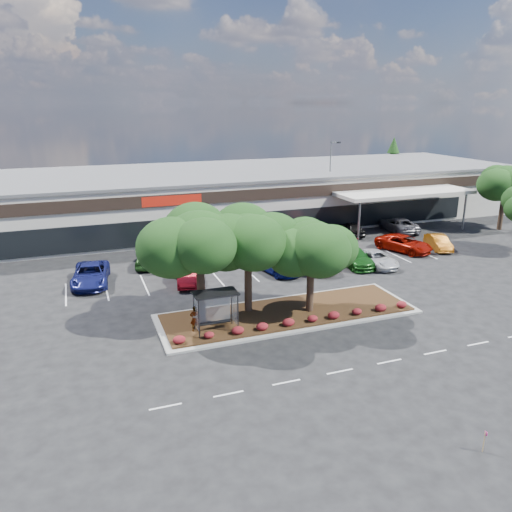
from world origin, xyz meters
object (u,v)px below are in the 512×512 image
object	(u,v)px
light_pole	(330,187)
car_1	(186,264)
car_0	(91,274)
survey_stake	(485,439)

from	to	relation	value
light_pole	car_1	bearing A→B (deg)	-149.00
light_pole	car_1	xyz separation A→B (m)	(-20.54, -12.34, -3.69)
car_0	light_pole	bearing A→B (deg)	31.64
car_0	car_1	world-z (taller)	car_0
light_pole	car_0	distance (m)	31.48
car_0	survey_stake	bearing A→B (deg)	-54.38
car_1	light_pole	bearing A→B (deg)	46.45
survey_stake	car_0	xyz separation A→B (m)	(-14.53, 27.09, 0.19)
light_pole	car_0	xyz separation A→B (m)	(-28.53, -12.83, -3.55)
light_pole	survey_stake	bearing A→B (deg)	-109.33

